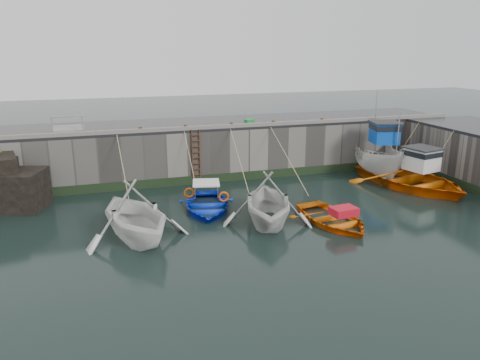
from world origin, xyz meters
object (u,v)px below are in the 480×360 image
object	(u,v)px
boat_near_blue	(207,209)
fish_crate	(249,122)
ladder	(196,157)
boat_near_blacktrim	(267,222)
bollard_a	(140,129)
boat_far_orange	(411,179)
bollard_d	(273,123)
bollard_c	(231,125)
bollard_e	(322,120)
boat_near_navy	(332,223)
boat_near_white	(136,238)
bollard_b	(185,127)
boat_far_white	(379,159)

from	to	relation	value
boat_near_blue	fish_crate	bearing A→B (deg)	66.29
ladder	boat_near_blacktrim	bearing A→B (deg)	-75.78
bollard_a	boat_near_blacktrim	bearing A→B (deg)	-56.74
boat_far_orange	bollard_d	size ratio (longest dim) A/B	28.40
ladder	boat_far_orange	bearing A→B (deg)	-19.57
ladder	bollard_c	world-z (taller)	bollard_c
boat_far_orange	bollard_a	distance (m)	15.43
boat_far_orange	bollard_c	bearing A→B (deg)	142.21
bollard_d	boat_far_orange	bearing A→B (deg)	-33.42
bollard_c	bollard_e	size ratio (longest dim) A/B	1.00
boat_near_blue	fish_crate	size ratio (longest dim) A/B	8.22
boat_near_navy	bollard_c	bearing A→B (deg)	100.12
ladder	boat_far_orange	world-z (taller)	boat_far_orange
bollard_e	boat_near_blacktrim	bearing A→B (deg)	-130.79
boat_near_blue	bollard_c	size ratio (longest dim) A/B	15.90
boat_far_orange	bollard_d	xyz separation A→B (m)	(-6.71, 4.43, 2.83)
bollard_c	boat_near_white	bearing A→B (deg)	-130.63
bollard_b	bollard_e	world-z (taller)	same
bollard_d	bollard_e	xyz separation A→B (m)	(3.20, 0.00, 0.00)
boat_near_navy	bollard_d	distance (m)	8.81
fish_crate	ladder	bearing A→B (deg)	179.88
boat_near_blacktrim	fish_crate	world-z (taller)	fish_crate
bollard_a	bollard_c	bearing A→B (deg)	0.00
ladder	fish_crate	size ratio (longest dim) A/B	5.91
bollard_a	ladder	bearing A→B (deg)	-6.38
boat_far_white	boat_near_blacktrim	bearing A→B (deg)	-135.21
boat_near_blacktrim	bollard_c	bearing A→B (deg)	102.87
boat_near_blue	bollard_b	size ratio (longest dim) A/B	15.90
fish_crate	bollard_d	distance (m)	1.50
bollard_d	boat_near_blue	bearing A→B (deg)	-138.23
boat_far_white	bollard_c	world-z (taller)	boat_far_white
boat_near_navy	boat_far_orange	world-z (taller)	boat_far_orange
ladder	boat_far_white	distance (m)	11.25
boat_far_orange	fish_crate	bearing A→B (deg)	133.83
boat_near_blacktrim	bollard_e	world-z (taller)	bollard_e
fish_crate	bollard_e	world-z (taller)	same
boat_near_white	fish_crate	world-z (taller)	fish_crate
boat_far_white	fish_crate	bearing A→B (deg)	175.46
boat_near_blue	boat_near_blacktrim	world-z (taller)	boat_near_blacktrim
boat_near_navy	boat_far_orange	size ratio (longest dim) A/B	0.57
bollard_b	bollard_c	world-z (taller)	same
boat_far_orange	boat_near_navy	bearing A→B (deg)	-164.12
boat_near_blue	bollard_c	xyz separation A→B (m)	(2.65, 4.69, 3.30)
boat_near_navy	bollard_b	bearing A→B (deg)	115.80
boat_near_navy	bollard_c	size ratio (longest dim) A/B	16.15
boat_near_blue	boat_far_white	xyz separation A→B (m)	(11.60, 2.99, 1.05)
bollard_a	bollard_b	distance (m)	2.50
boat_far_white	bollard_b	bearing A→B (deg)	-174.03
boat_far_white	bollard_e	size ratio (longest dim) A/B	24.36
boat_near_white	ladder	bearing A→B (deg)	43.88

